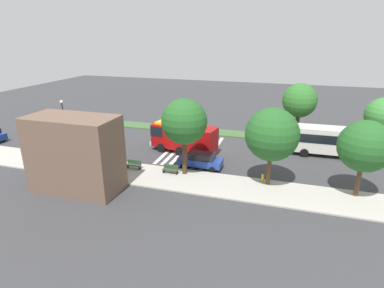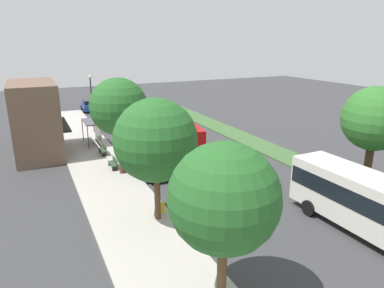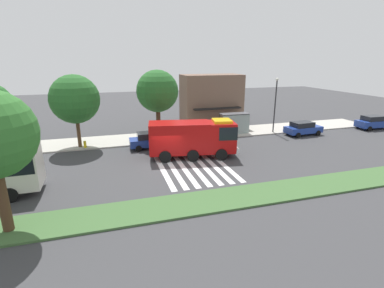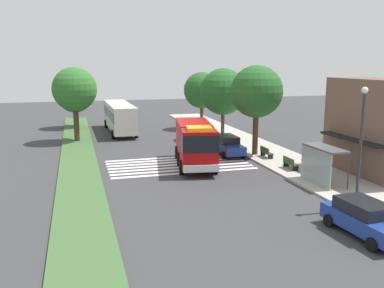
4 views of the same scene
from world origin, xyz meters
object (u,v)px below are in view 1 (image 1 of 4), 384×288
(transit_bus, at_px, (343,140))
(sidewalk_tree_center, at_px, (184,122))
(fire_truck, at_px, (182,137))
(median_tree_west, at_px, (300,101))
(sidewalk_tree_far_west, at_px, (365,146))
(bench_near_shelter, at_px, (134,164))
(street_lamp, at_px, (65,124))
(fire_hydrant, at_px, (263,178))
(parked_car_mid, at_px, (57,143))
(parked_car_west, at_px, (201,160))
(bus_stop_shelter, at_px, (100,149))
(median_tree_far_west, at_px, (384,115))
(sidewalk_tree_west, at_px, (272,135))
(bench_west_of_shelter, at_px, (170,169))

(transit_bus, bearing_deg, sidewalk_tree_center, -148.71)
(fire_truck, relative_size, median_tree_west, 1.13)
(transit_bus, bearing_deg, sidewalk_tree_far_west, -91.11)
(bench_near_shelter, xyz_separation_m, street_lamp, (8.88, -0.80, 3.48))
(transit_bus, height_order, median_tree_west, median_tree_west)
(bench_near_shelter, bearing_deg, street_lamp, -5.16)
(transit_bus, relative_size, fire_hydrant, 17.14)
(parked_car_mid, bearing_deg, parked_car_west, 176.73)
(bench_near_shelter, bearing_deg, sidewalk_tree_far_west, -178.94)
(bus_stop_shelter, bearing_deg, median_tree_far_west, -153.17)
(sidewalk_tree_center, height_order, median_tree_far_west, sidewalk_tree_center)
(parked_car_mid, bearing_deg, sidewalk_tree_center, 169.57)
(sidewalk_tree_west, height_order, median_tree_west, median_tree_west)
(bench_west_of_shelter, relative_size, median_tree_west, 0.21)
(sidewalk_tree_far_west, bearing_deg, fire_hydrant, -3.48)
(street_lamp, distance_m, fire_hydrant, 22.64)
(transit_bus, distance_m, fire_hydrant, 12.80)
(parked_car_west, xyz_separation_m, fire_hydrant, (-6.76, 1.70, -0.39))
(fire_truck, distance_m, street_lamp, 13.57)
(street_lamp, bearing_deg, sidewalk_tree_west, 179.00)
(bench_west_of_shelter, xyz_separation_m, sidewalk_tree_center, (-1.42, -0.40, 5.05))
(fire_truck, relative_size, sidewalk_tree_far_west, 1.24)
(bus_stop_shelter, relative_size, sidewalk_tree_west, 0.47)
(parked_car_west, xyz_separation_m, parked_car_mid, (18.62, -0.00, -0.02))
(bus_stop_shelter, xyz_separation_m, median_tree_west, (-20.61, -15.52, 3.55))
(parked_car_mid, distance_m, sidewalk_tree_far_west, 33.90)
(bench_near_shelter, height_order, median_tree_west, median_tree_west)
(fire_truck, height_order, sidewalk_tree_west, sidewalk_tree_west)
(transit_bus, relative_size, median_tree_far_west, 1.91)
(parked_car_mid, height_order, sidewalk_tree_west, sidewalk_tree_west)
(street_lamp, relative_size, fire_hydrant, 9.59)
(median_tree_far_west, bearing_deg, sidewalk_tree_far_west, 71.71)
(fire_truck, bearing_deg, sidewalk_tree_west, 160.27)
(bench_near_shelter, bearing_deg, parked_car_west, -158.81)
(street_lamp, height_order, sidewalk_tree_center, sidewalk_tree_center)
(parked_car_west, relative_size, median_tree_west, 0.63)
(fire_hydrant, bearing_deg, sidewalk_tree_center, 3.63)
(parked_car_west, relative_size, parked_car_mid, 1.04)
(parked_car_mid, height_order, sidewalk_tree_center, sidewalk_tree_center)
(median_tree_far_west, bearing_deg, bench_near_shelter, 30.20)
(parked_car_west, distance_m, parked_car_mid, 18.62)
(median_tree_far_west, bearing_deg, bench_west_of_shelter, 34.60)
(bench_near_shelter, bearing_deg, bus_stop_shelter, -0.17)
(transit_bus, xyz_separation_m, bench_near_shelter, (21.72, 10.56, -1.45))
(fire_truck, relative_size, sidewalk_tree_west, 1.15)
(sidewalk_tree_west, distance_m, median_tree_west, 15.36)
(bus_stop_shelter, height_order, street_lamp, street_lamp)
(bench_west_of_shelter, xyz_separation_m, median_tree_west, (-12.44, -15.54, 4.85))
(sidewalk_tree_far_west, height_order, sidewalk_tree_center, sidewalk_tree_center)
(bench_near_shelter, distance_m, fire_hydrant, 13.50)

